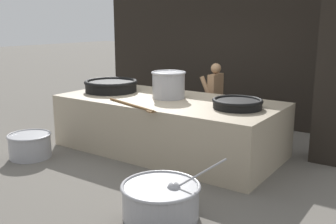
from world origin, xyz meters
The scene contains 10 objects.
ground_plane centered at (0.00, 0.00, 0.00)m, with size 60.00×60.00×0.00m, color #666059.
back_wall centered at (0.00, 2.72, 1.73)m, with size 7.18×0.24×3.47m, color black.
hearth_platform centered at (0.00, 0.00, 0.48)m, with size 3.93×1.86×0.95m.
giant_wok_near centered at (-1.34, -0.01, 1.08)m, with size 1.03×1.03×0.22m.
giant_wok_far centered at (1.34, -0.02, 1.04)m, with size 0.80×0.80×0.15m.
stock_pot centered at (-0.04, 0.08, 1.20)m, with size 0.62×0.62×0.47m.
stirring_paddle centered at (-0.11, -0.85, 0.97)m, with size 1.23×0.44×0.04m.
cook centered at (0.21, 1.36, 0.80)m, with size 0.35×0.54×1.48m.
prep_bowl_vegetables centered at (1.34, -2.10, 0.23)m, with size 1.20×0.96×0.80m.
prep_bowl_meat centered at (-1.74, -1.65, 0.23)m, with size 0.73×0.73×0.41m.
Camera 1 is at (3.87, -5.61, 2.29)m, focal length 42.00 mm.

